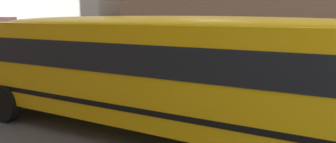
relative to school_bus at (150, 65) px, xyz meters
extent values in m
plane|color=#4C4C4F|center=(-3.72, 1.92, -1.72)|extent=(400.00, 400.00, 0.00)
cube|color=gray|center=(-3.72, 9.48, -1.72)|extent=(120.00, 3.00, 0.01)
cube|color=silver|center=(-3.72, 1.92, -1.72)|extent=(110.00, 0.16, 0.01)
cube|color=yellow|center=(0.25, 0.00, -0.11)|extent=(11.12, 2.69, 2.22)
cube|color=black|center=(0.25, 0.00, 0.29)|extent=(10.45, 2.72, 0.64)
cube|color=black|center=(0.25, 0.00, -0.77)|extent=(11.14, 2.72, 0.12)
ellipsoid|color=yellow|center=(0.25, 0.00, 1.00)|extent=(10.67, 2.49, 0.36)
cylinder|color=red|center=(-3.27, 1.49, -0.22)|extent=(0.45, 0.45, 0.03)
cylinder|color=black|center=(-3.98, -1.20, -1.22)|extent=(1.01, 0.30, 1.01)
cylinder|color=black|center=(-3.94, 1.32, -1.22)|extent=(1.01, 0.30, 1.01)
cube|color=#195B66|center=(-8.51, 6.56, -1.07)|extent=(3.92, 1.75, 0.70)
cube|color=black|center=(-8.66, 6.55, -0.40)|extent=(2.22, 1.59, 0.64)
cylinder|color=black|center=(-7.22, 7.42, -1.42)|extent=(0.60, 0.19, 0.60)
cylinder|color=black|center=(-7.20, 5.72, -1.42)|extent=(0.60, 0.19, 0.60)
cylinder|color=black|center=(-9.82, 7.39, -1.42)|extent=(0.60, 0.19, 0.60)
cylinder|color=black|center=(-9.80, 5.69, -1.42)|extent=(0.60, 0.19, 0.60)
cube|color=maroon|center=(-14.60, 6.84, -0.30)|extent=(1.80, 2.20, 2.00)
cube|color=black|center=(-13.68, 6.84, 0.00)|extent=(0.04, 1.85, 0.70)
cylinder|color=black|center=(-14.60, 7.94, -1.30)|extent=(0.84, 0.26, 0.84)
cube|color=black|center=(-18.92, 10.96, 0.20)|extent=(13.44, 0.04, 1.10)
cube|color=black|center=(-0.92, 10.96, 0.20)|extent=(13.74, 0.04, 1.10)
camera|label=1|loc=(4.14, -6.64, 1.18)|focal=34.68mm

